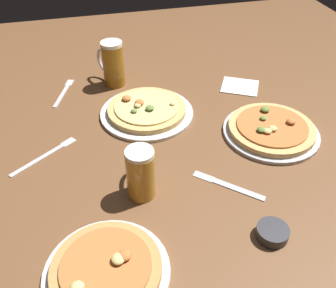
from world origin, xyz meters
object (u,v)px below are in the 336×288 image
Objects in this scene: pizza_plate_near at (107,270)px; napkin_folded at (240,86)px; fork_left at (45,155)px; beer_mug_dark at (141,172)px; pizza_plate_side at (271,130)px; fork_spare at (64,92)px; beer_mug_amber at (112,64)px; knife_right at (228,185)px; pizza_plate_far at (147,111)px; ramekin_sauce at (272,233)px.

pizza_plate_near reaches higher than napkin_folded.
beer_mug_dark is at bearing -40.52° from fork_left.
fork_spare is at bearing 146.56° from pizza_plate_side.
pizza_plate_near is 0.80m from fork_spare.
pizza_plate_side reaches higher than fork_spare.
beer_mug_dark is 0.60m from beer_mug_amber.
fork_left is (-0.71, 0.07, -0.01)m from pizza_plate_side.
beer_mug_amber is 0.50m from napkin_folded.
pizza_plate_near is at bearing -152.12° from knife_right.
pizza_plate_far is 0.35m from fork_spare.
fork_left is at bearing -124.44° from beer_mug_amber.
pizza_plate_far is 1.86× the size of beer_mug_amber.
fork_spare is at bearing 124.68° from knife_right.
beer_mug_dark reaches higher than pizza_plate_near.
pizza_plate_near is at bearing -131.38° from napkin_folded.
ramekin_sauce is (0.27, -0.81, -0.07)m from beer_mug_amber.
beer_mug_amber reaches higher than beer_mug_dark.
fork_left is (-0.73, -0.23, -0.00)m from napkin_folded.
fork_left is 1.02× the size of fork_spare.
ramekin_sauce is 0.68m from fork_left.
napkin_folded is at bearing 63.78° from knife_right.
ramekin_sauce is 0.39× the size of fork_left.
knife_right is (0.35, 0.19, -0.01)m from pizza_plate_near.
fork_spare is (-0.07, 0.80, -0.01)m from pizza_plate_near.
knife_right is (0.23, -0.63, -0.08)m from beer_mug_amber.
pizza_plate_near is 1.41× the size of fork_left.
beer_mug_dark is 1.92× the size of ramekin_sauce.
knife_right and fork_spare have the same top height.
ramekin_sauce is (0.19, -0.58, -0.00)m from pizza_plate_far.
pizza_plate_near reaches higher than knife_right.
beer_mug_amber is 0.89× the size of fork_spare.
pizza_plate_far is 1.63× the size of fork_left.
napkin_folded is (0.20, 0.67, -0.01)m from ramekin_sauce.
napkin_folded is at bearing 86.33° from pizza_plate_side.
ramekin_sauce is at bearing -38.53° from beer_mug_dark.
pizza_plate_far is 0.37m from fork_left.
pizza_plate_side reaches higher than ramekin_sauce.
pizza_plate_far is 1.04× the size of pizza_plate_side.
pizza_plate_near is at bearing -109.63° from pizza_plate_far.
beer_mug_dark is (0.12, 0.22, 0.06)m from pizza_plate_near.
knife_right is (-0.22, -0.19, -0.01)m from pizza_plate_side.
fork_left is (-0.53, 0.44, -0.01)m from ramekin_sauce.
fork_left is 1.18× the size of knife_right.
beer_mug_amber is 0.47m from fork_left.
beer_mug_amber reaches higher than ramekin_sauce.
fork_spare is at bearing -174.25° from beer_mug_amber.
pizza_plate_near is 1.87× the size of beer_mug_dark.
pizza_plate_far is 0.42m from pizza_plate_side.
beer_mug_amber is 2.23× the size of ramekin_sauce.
fork_spare is at bearing 169.33° from napkin_folded.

